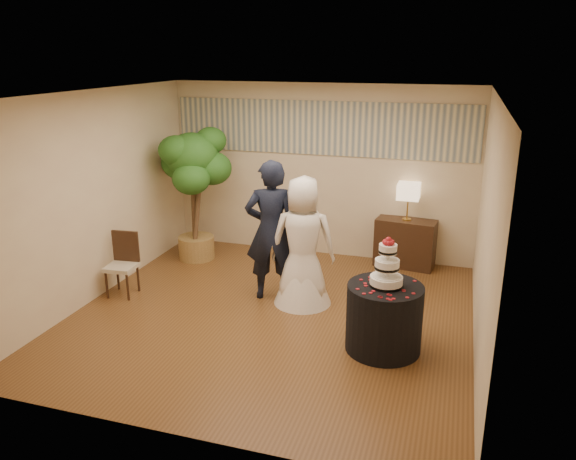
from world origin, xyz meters
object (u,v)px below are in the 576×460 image
(table_lamp, at_px, (408,202))
(ficus_tree, at_px, (194,194))
(groom, at_px, (271,230))
(side_chair, at_px, (121,265))
(cake_table, at_px, (384,318))
(wedding_cake, at_px, (387,262))
(bride, at_px, (303,242))
(console, at_px, (405,243))

(table_lamp, bearing_deg, ficus_tree, -168.66)
(groom, relative_size, side_chair, 2.18)
(cake_table, relative_size, side_chair, 0.97)
(side_chair, bearing_deg, groom, 10.66)
(groom, height_order, wedding_cake, groom)
(ficus_tree, bearing_deg, bride, -27.91)
(console, height_order, ficus_tree, ficus_tree)
(bride, xyz_separation_m, side_chair, (-2.47, -0.50, -0.43))
(groom, height_order, ficus_tree, ficus_tree)
(cake_table, bearing_deg, table_lamp, 90.99)
(bride, height_order, cake_table, bride)
(console, relative_size, ficus_tree, 0.42)
(bride, relative_size, ficus_tree, 0.80)
(table_lamp, height_order, ficus_tree, ficus_tree)
(cake_table, relative_size, ficus_tree, 0.39)
(groom, bearing_deg, bride, 152.07)
(console, xyz_separation_m, ficus_tree, (-3.31, -0.66, 0.71))
(wedding_cake, xyz_separation_m, side_chair, (-3.69, 0.43, -0.63))
(console, bearing_deg, groom, -126.58)
(side_chair, bearing_deg, console, 27.09)
(wedding_cake, relative_size, ficus_tree, 0.26)
(wedding_cake, bearing_deg, ficus_tree, 148.39)
(ficus_tree, xyz_separation_m, side_chair, (-0.34, -1.63, -0.65))
(cake_table, xyz_separation_m, wedding_cake, (0.00, 0.00, 0.68))
(bride, relative_size, cake_table, 2.05)
(console, distance_m, ficus_tree, 3.45)
(bride, relative_size, wedding_cake, 3.06)
(cake_table, relative_size, wedding_cake, 1.49)
(bride, xyz_separation_m, table_lamp, (1.17, 1.79, 0.18))
(cake_table, distance_m, side_chair, 3.72)
(wedding_cake, bearing_deg, bride, 142.57)
(wedding_cake, height_order, side_chair, wedding_cake)
(bride, height_order, console, bride)
(groom, distance_m, wedding_cake, 1.96)
(bride, distance_m, wedding_cake, 1.55)
(cake_table, relative_size, table_lamp, 1.47)
(ficus_tree, height_order, side_chair, ficus_tree)
(groom, distance_m, cake_table, 2.04)
(groom, relative_size, ficus_tree, 0.89)
(cake_table, bearing_deg, groom, 149.29)
(wedding_cake, distance_m, side_chair, 3.77)
(groom, distance_m, table_lamp, 2.38)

